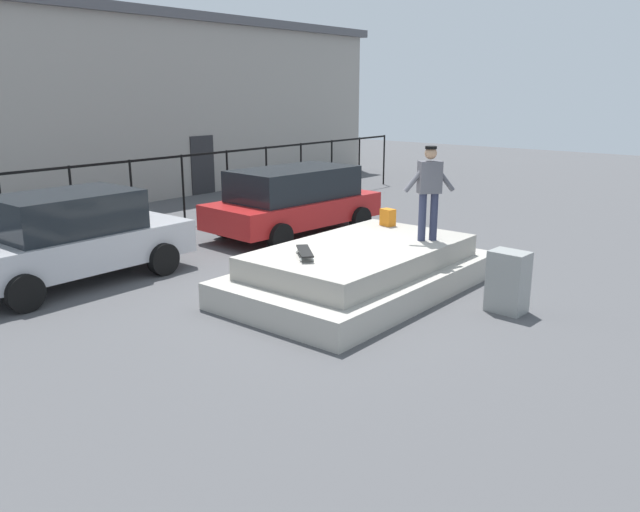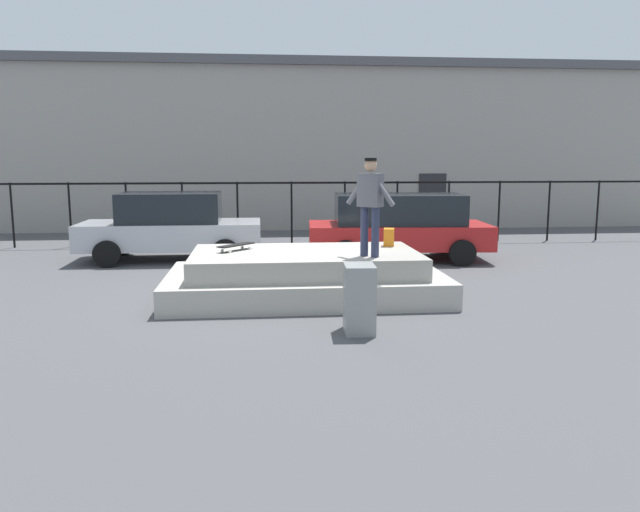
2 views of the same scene
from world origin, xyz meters
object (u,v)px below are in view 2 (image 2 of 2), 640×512
at_px(skateboard, 236,245).
at_px(car_red_hatchback_mid, 398,225).
at_px(car_silver_sedan_near, 171,226).
at_px(utility_box, 359,299).
at_px(skateboarder, 370,200).
at_px(backpack, 389,237).

distance_m(skateboard, car_red_hatchback_mid, 5.46).
bearing_deg(car_silver_sedan_near, car_red_hatchback_mid, -5.17).
bearing_deg(utility_box, car_red_hatchback_mid, 75.68).
relative_size(skateboarder, car_red_hatchback_mid, 0.37).
distance_m(skateboard, car_silver_sedan_near, 4.64).
distance_m(car_silver_sedan_near, car_red_hatchback_mid, 5.74).
xyz_separation_m(skateboarder, car_silver_sedan_near, (-4.13, 5.23, -0.98)).
bearing_deg(car_red_hatchback_mid, car_silver_sedan_near, 174.83).
bearing_deg(utility_box, car_silver_sedan_near, 120.67).
distance_m(backpack, utility_box, 3.31).
bearing_deg(backpack, car_red_hatchback_mid, 177.42).
distance_m(skateboarder, car_red_hatchback_mid, 5.06).
bearing_deg(skateboarder, utility_box, -104.62).
relative_size(skateboard, car_red_hatchback_mid, 0.16).
xyz_separation_m(skateboarder, skateboard, (-2.36, 0.94, -0.90)).
height_order(skateboarder, utility_box, skateboarder).
bearing_deg(backpack, skateboarder, -12.47).
height_order(backpack, car_red_hatchback_mid, car_red_hatchback_mid).
bearing_deg(car_silver_sedan_near, utility_box, -62.50).
relative_size(skateboarder, backpack, 4.97).
bearing_deg(car_red_hatchback_mid, utility_box, -107.49).
relative_size(car_red_hatchback_mid, utility_box, 4.55).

